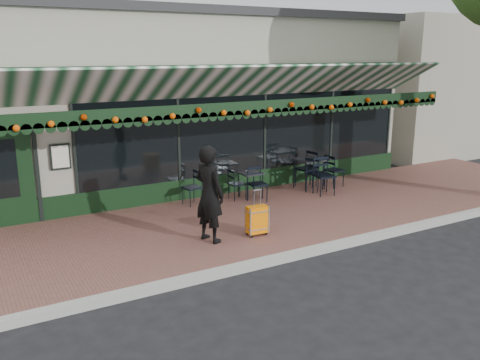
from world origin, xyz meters
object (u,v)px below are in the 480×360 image
suitcase (257,220)px  cafe_table_a (309,162)px  chair_a_front (324,176)px  chair_b_left (192,188)px  cafe_table_b (251,175)px  woman (209,194)px  chair_a_right (315,173)px  chair_a_left (306,169)px  chair_b_front (257,184)px  chair_b_right (237,184)px  chair_a_extra (334,170)px

suitcase → cafe_table_a: bearing=41.6°
chair_a_front → chair_b_left: size_ratio=1.17×
suitcase → cafe_table_b: 2.65m
woman → suitcase: 1.14m
woman → chair_a_right: bearing=-82.5°
cafe_table_a → cafe_table_b: bearing=179.2°
suitcase → chair_a_left: bearing=43.3°
chair_b_front → woman: bearing=-136.5°
chair_a_left → chair_b_right: size_ratio=1.24×
suitcase → cafe_table_a: size_ratio=1.15×
chair_a_left → chair_b_front: chair_a_left is taller
chair_a_right → chair_b_left: size_ratio=1.09×
chair_a_left → chair_b_left: size_ratio=1.16×
woman → chair_b_right: size_ratio=2.43×
chair_a_extra → chair_a_front: bearing=118.5°
cafe_table_b → chair_b_right: 0.41m
cafe_table_b → chair_a_left: size_ratio=0.68×
woman → chair_b_front: 2.86m
chair_b_front → cafe_table_b: bearing=91.3°
cafe_table_a → chair_b_left: bearing=176.5°
chair_a_right → chair_b_right: size_ratio=1.17×
chair_a_right → chair_b_left: (-3.31, 0.40, -0.04)m
cafe_table_b → chair_a_right: (1.82, -0.22, -0.13)m
cafe_table_b → chair_b_left: size_ratio=0.79×
woman → chair_a_extra: woman is taller
cafe_table_b → chair_a_front: chair_a_front is taller
cafe_table_b → chair_a_right: bearing=-7.0°
cafe_table_b → chair_a_front: bearing=-21.2°
suitcase → chair_a_right: bearing=38.5°
chair_a_front → chair_a_right: bearing=89.9°
cafe_table_a → cafe_table_b: 1.75m
cafe_table_b → chair_a_right: chair_a_right is taller
cafe_table_b → chair_a_extra: 2.50m
chair_b_left → chair_b_front: (1.48, -0.52, 0.01)m
woman → cafe_table_a: size_ratio=2.31×
suitcase → chair_b_right: suitcase is taller
chair_a_front → chair_b_front: size_ratio=1.15×
woman → chair_a_extra: size_ratio=2.13×
chair_b_left → chair_b_front: bearing=60.7°
cafe_table_a → chair_a_front: chair_a_front is taller
chair_a_front → cafe_table_b: bearing=168.5°
woman → cafe_table_a: bearing=-79.8°
chair_b_left → chair_a_front: bearing=65.4°
suitcase → chair_b_front: suitcase is taller
cafe_table_b → chair_b_front: 0.38m
cafe_table_b → chair_b_front: chair_b_front is taller
suitcase → chair_b_right: (0.88, 2.36, 0.07)m
cafe_table_b → chair_a_extra: size_ratio=0.74×
suitcase → chair_a_right: 3.71m
chair_b_right → cafe_table_b: bearing=-94.9°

